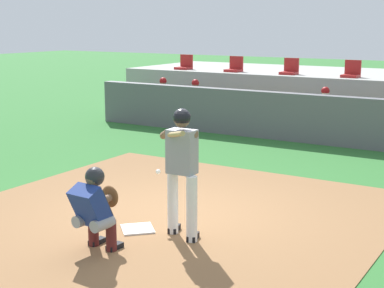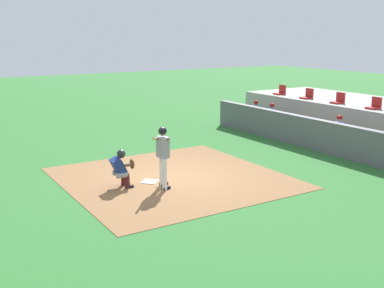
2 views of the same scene
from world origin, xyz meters
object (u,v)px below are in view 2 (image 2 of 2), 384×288
at_px(dugout_player_0, 254,113).
at_px(stadium_seat_2, 339,100).
at_px(catcher_crouched, 122,167).
at_px(stadium_seat_1, 308,96).
at_px(home_plate, 150,182).
at_px(dugout_player_2, 336,131).
at_px(stadium_seat_0, 281,92).
at_px(batter_at_plate, 163,153).
at_px(stadium_seat_3, 375,106).
at_px(dugout_player_1, 269,117).

height_order(dugout_player_0, stadium_seat_2, stadium_seat_2).
relative_size(catcher_crouched, stadium_seat_1, 3.59).
xyz_separation_m(home_plate, dugout_player_2, (-0.09, 8.14, 0.65)).
height_order(home_plate, stadium_seat_2, stadium_seat_2).
distance_m(stadium_seat_1, stadium_seat_2, 1.86).
xyz_separation_m(dugout_player_2, stadium_seat_1, (-3.62, 2.03, 0.86)).
distance_m(dugout_player_2, stadium_seat_0, 5.91).
height_order(batter_at_plate, stadium_seat_3, stadium_seat_3).
height_order(dugout_player_0, dugout_player_1, same).
xyz_separation_m(dugout_player_2, stadium_seat_0, (-5.48, 2.03, 0.86)).
distance_m(dugout_player_2, stadium_seat_1, 4.24).
relative_size(dugout_player_1, stadium_seat_0, 2.71).
height_order(catcher_crouched, stadium_seat_1, stadium_seat_1).
bearing_deg(batter_at_plate, stadium_seat_0, 121.83).
relative_size(batter_at_plate, stadium_seat_2, 3.76).
xyz_separation_m(batter_at_plate, stadium_seat_0, (-6.26, 10.09, 0.50)).
bearing_deg(home_plate, dugout_player_0, 122.28).
bearing_deg(home_plate, dugout_player_1, 116.21).
bearing_deg(stadium_seat_2, stadium_seat_0, 180.00).
height_order(stadium_seat_0, stadium_seat_2, same).
bearing_deg(dugout_player_2, home_plate, -89.34).
relative_size(catcher_crouched, stadium_seat_2, 3.59).
distance_m(catcher_crouched, dugout_player_1, 9.88).
bearing_deg(stadium_seat_3, catcher_crouched, -89.96).
bearing_deg(home_plate, stadium_seat_3, 90.00).
height_order(dugout_player_2, stadium_seat_3, stadium_seat_3).
height_order(batter_at_plate, stadium_seat_1, stadium_seat_1).
xyz_separation_m(batter_at_plate, dugout_player_1, (-4.70, 8.05, -0.36)).
xyz_separation_m(catcher_crouched, dugout_player_2, (-0.10, 9.03, 0.07)).
relative_size(stadium_seat_0, stadium_seat_1, 1.00).
distance_m(home_plate, batter_at_plate, 1.23).
relative_size(batter_at_plate, dugout_player_1, 1.39).
bearing_deg(dugout_player_0, stadium_seat_2, 31.75).
bearing_deg(dugout_player_0, dugout_player_2, 0.00).
relative_size(batter_at_plate, dugout_player_0, 1.39).
xyz_separation_m(stadium_seat_0, stadium_seat_3, (5.57, 0.00, 0.00)).
xyz_separation_m(home_plate, dugout_player_1, (-4.01, 8.14, 0.65)).
height_order(dugout_player_1, dugout_player_2, same).
relative_size(batter_at_plate, stadium_seat_0, 3.76).
distance_m(dugout_player_1, stadium_seat_1, 2.23).
bearing_deg(stadium_seat_1, dugout_player_2, -29.34).
xyz_separation_m(home_plate, stadium_seat_3, (0.00, 10.18, 1.51)).
height_order(catcher_crouched, dugout_player_1, dugout_player_1).
height_order(dugout_player_1, stadium_seat_1, stadium_seat_1).
height_order(home_plate, stadium_seat_3, stadium_seat_3).
bearing_deg(dugout_player_1, stadium_seat_2, 43.39).
xyz_separation_m(dugout_player_2, stadium_seat_3, (0.09, 2.03, 0.86)).
distance_m(catcher_crouched, stadium_seat_0, 12.43).
height_order(dugout_player_1, stadium_seat_2, stadium_seat_2).
bearing_deg(catcher_crouched, stadium_seat_1, 108.59).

